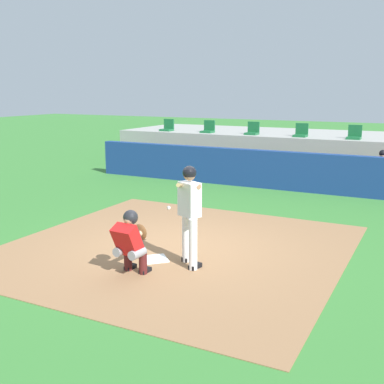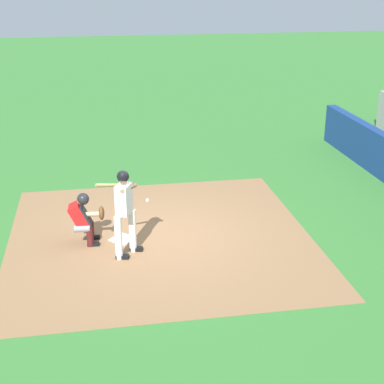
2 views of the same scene
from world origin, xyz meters
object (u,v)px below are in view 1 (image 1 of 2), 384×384
catcher_crouched (131,240)px  stadium_seat_4 (354,135)px  batter_at_plate (189,209)px  dugout_player_0 (381,171)px  stadium_seat_2 (252,131)px  stadium_seat_1 (208,129)px  home_plate (155,259)px  stadium_seat_0 (168,128)px  stadium_seat_3 (301,133)px

catcher_crouched → stadium_seat_4: bearing=80.4°
batter_at_plate → stadium_seat_4: size_ratio=3.76×
stadium_seat_4 → batter_at_plate: bearing=-96.6°
dugout_player_0 → stadium_seat_2: bearing=157.3°
catcher_crouched → stadium_seat_2: bearing=99.7°
dugout_player_0 → stadium_seat_4: bearing=119.4°
stadium_seat_1 → stadium_seat_2: (1.86, 0.00, 0.00)m
batter_at_plate → catcher_crouched: bearing=-130.7°
dugout_player_0 → stadium_seat_2: size_ratio=2.71×
home_plate → stadium_seat_2: size_ratio=0.92×
stadium_seat_0 → stadium_seat_1: size_ratio=1.00×
home_plate → stadium_seat_1: size_ratio=0.92×
catcher_crouched → dugout_player_0: size_ratio=1.30×
home_plate → stadium_seat_2: stadium_seat_2 is taller
batter_at_plate → catcher_crouched: size_ratio=1.07×
stadium_seat_2 → catcher_crouched: bearing=-80.3°
batter_at_plate → dugout_player_0: 8.44m
home_plate → batter_at_plate: size_ratio=0.24×
home_plate → stadium_seat_1: bearing=110.0°
home_plate → catcher_crouched: catcher_crouched is taller
stadium_seat_1 → stadium_seat_4: 5.57m
dugout_player_0 → stadium_seat_1: 7.07m
catcher_crouched → stadium_seat_4: (1.85, 10.94, 0.93)m
batter_at_plate → stadium_seat_2: bearing=104.1°
stadium_seat_0 → stadium_seat_3: bearing=0.0°
stadium_seat_0 → stadium_seat_1: 1.86m
dugout_player_0 → stadium_seat_1: size_ratio=2.71×
home_plate → batter_at_plate: 1.23m
stadium_seat_0 → stadium_seat_3: same height
stadium_seat_2 → stadium_seat_1: bearing=180.0°
stadium_seat_0 → stadium_seat_2: 3.71m
stadium_seat_1 → stadium_seat_0: bearing=180.0°
stadium_seat_1 → stadium_seat_4: bearing=0.0°
home_plate → catcher_crouched: size_ratio=0.26×
dugout_player_0 → stadium_seat_3: 3.73m
home_plate → stadium_seat_4: (1.86, 10.18, 1.51)m
stadium_seat_0 → home_plate: bearing=-61.3°
dugout_player_0 → stadium_seat_4: 2.49m
stadium_seat_0 → stadium_seat_2: size_ratio=1.00×
dugout_player_0 → stadium_seat_3: bearing=145.9°
stadium_seat_1 → stadium_seat_3: size_ratio=1.00×
catcher_crouched → stadium_seat_1: stadium_seat_1 is taller
batter_at_plate → dugout_player_0: size_ratio=1.39×
dugout_player_0 → home_plate: bearing=-110.2°
stadium_seat_4 → stadium_seat_2: bearing=180.0°
dugout_player_0 → stadium_seat_0: size_ratio=2.71×
dugout_player_0 → stadium_seat_0: bearing=166.7°
stadium_seat_0 → stadium_seat_2: same height
dugout_player_0 → stadium_seat_3: stadium_seat_3 is taller
catcher_crouched → stadium_seat_2: 11.13m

